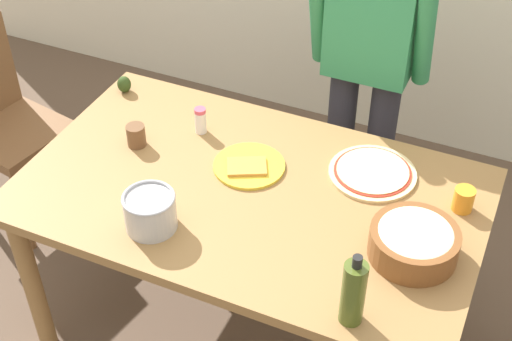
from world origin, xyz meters
TOP-DOWN VIEW (x-y plane):
  - ground at (0.00, 0.00)m, footprint 8.00×8.00m
  - dining_table at (0.00, 0.00)m, footprint 1.60×0.96m
  - person_cook at (0.18, 0.76)m, footprint 0.49×0.25m
  - chair_wooden_left at (-1.32, 0.22)m, footprint 0.47×0.47m
  - pizza_raw_on_board at (0.36, 0.25)m, footprint 0.31×0.31m
  - plate_with_slice at (-0.05, 0.11)m, footprint 0.26×0.26m
  - popcorn_bowl at (0.59, -0.07)m, footprint 0.28×0.28m
  - olive_oil_bottle at (0.49, -0.39)m, footprint 0.07×0.07m
  - steel_pot at (-0.22, -0.29)m, footprint 0.17×0.17m
  - cup_orange at (0.69, 0.20)m, footprint 0.07×0.07m
  - cup_small_brown at (-0.49, 0.06)m, footprint 0.07×0.07m
  - salt_shaker at (-0.31, 0.23)m, footprint 0.04×0.04m
  - avocado at (-0.72, 0.35)m, footprint 0.06×0.06m

SIDE VIEW (x-z plane):
  - ground at x=0.00m, z-range 0.00..0.00m
  - chair_wooden_left at x=-1.32m, z-range 0.07..1.02m
  - dining_table at x=0.00m, z-range 0.29..1.05m
  - plate_with_slice at x=-0.05m, z-range 0.76..0.78m
  - pizza_raw_on_board at x=0.36m, z-range 0.76..0.78m
  - avocado at x=-0.72m, z-range 0.76..0.83m
  - cup_orange at x=0.69m, z-range 0.76..0.84m
  - cup_small_brown at x=-0.49m, z-range 0.76..0.84m
  - salt_shaker at x=-0.31m, z-range 0.76..0.87m
  - popcorn_bowl at x=0.59m, z-range 0.76..0.88m
  - steel_pot at x=-0.22m, z-range 0.76..0.89m
  - olive_oil_bottle at x=0.49m, z-range 0.75..1.00m
  - person_cook at x=0.18m, z-range 0.13..1.75m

